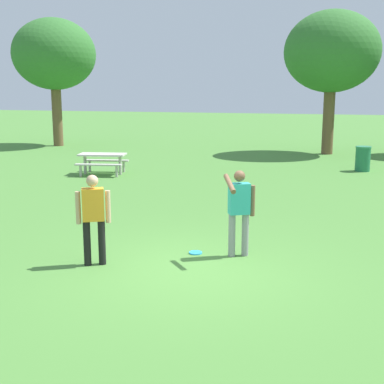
% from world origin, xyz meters
% --- Properties ---
extents(ground_plane, '(120.00, 120.00, 0.00)m').
position_xyz_m(ground_plane, '(0.00, 0.00, 0.00)').
color(ground_plane, '#4C8438').
extents(person_thrower, '(0.55, 0.82, 1.64)m').
position_xyz_m(person_thrower, '(0.60, 0.99, 0.96)').
color(person_thrower, gray).
rests_on(person_thrower, ground).
extents(person_catcher, '(0.55, 0.37, 1.64)m').
position_xyz_m(person_catcher, '(-1.78, -0.23, 0.94)').
color(person_catcher, black).
rests_on(person_catcher, ground).
extents(frisbee, '(0.26, 0.26, 0.03)m').
position_xyz_m(frisbee, '(-0.23, 0.92, 0.01)').
color(frisbee, '#2D9EDB').
rests_on(frisbee, ground).
extents(picnic_table_near, '(1.95, 1.74, 0.77)m').
position_xyz_m(picnic_table_near, '(-6.21, 8.99, 0.56)').
color(picnic_table_near, beige).
rests_on(picnic_table_near, ground).
extents(trash_can_further_along, '(0.59, 0.59, 0.96)m').
position_xyz_m(trash_can_further_along, '(3.04, 12.58, 0.48)').
color(trash_can_further_along, '#237047').
rests_on(trash_can_further_along, ground).
extents(tree_tall_left, '(4.48, 4.48, 6.88)m').
position_xyz_m(tree_tall_left, '(-13.07, 17.30, 4.93)').
color(tree_tall_left, brown).
rests_on(tree_tall_left, ground).
extents(tree_broad_center, '(4.49, 4.49, 6.76)m').
position_xyz_m(tree_broad_center, '(1.49, 17.79, 4.81)').
color(tree_broad_center, brown).
rests_on(tree_broad_center, ground).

